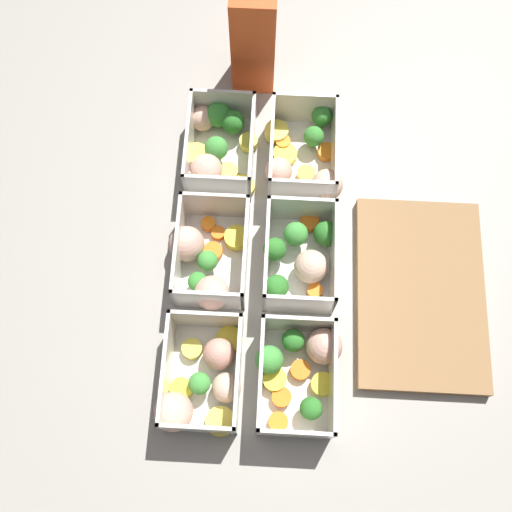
{
  "coord_description": "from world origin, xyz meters",
  "views": [
    {
      "loc": [
        0.29,
        0.01,
        0.83
      ],
      "look_at": [
        0.0,
        0.0,
        0.03
      ],
      "focal_mm": 42.0,
      "sensor_mm": 36.0,
      "label": 1
    }
  ],
  "objects_px": {
    "container_near_left": "(217,146)",
    "juice_carton": "(254,36)",
    "container_far_center": "(301,256)",
    "container_near_right": "(201,381)",
    "container_far_left": "(305,158)",
    "container_near_center": "(206,260)",
    "container_far_right": "(300,369)"
  },
  "relations": [
    {
      "from": "container_near_right",
      "to": "juice_carton",
      "type": "relative_size",
      "value": 0.79
    },
    {
      "from": "container_near_center",
      "to": "container_near_right",
      "type": "xyz_separation_m",
      "value": [
        0.17,
        0.01,
        -0.0
      ]
    },
    {
      "from": "juice_carton",
      "to": "container_near_center",
      "type": "bearing_deg",
      "value": -8.55
    },
    {
      "from": "container_far_right",
      "to": "container_near_right",
      "type": "bearing_deg",
      "value": -80.17
    },
    {
      "from": "container_near_left",
      "to": "container_far_center",
      "type": "xyz_separation_m",
      "value": [
        0.17,
        0.13,
        0.0
      ]
    },
    {
      "from": "container_far_center",
      "to": "juice_carton",
      "type": "xyz_separation_m",
      "value": [
        -0.32,
        -0.08,
        0.07
      ]
    },
    {
      "from": "juice_carton",
      "to": "container_near_left",
      "type": "bearing_deg",
      "value": -17.79
    },
    {
      "from": "container_near_right",
      "to": "container_far_center",
      "type": "xyz_separation_m",
      "value": [
        -0.18,
        0.13,
        0.0
      ]
    },
    {
      "from": "container_far_center",
      "to": "container_far_left",
      "type": "bearing_deg",
      "value": 179.43
    },
    {
      "from": "container_far_left",
      "to": "juice_carton",
      "type": "bearing_deg",
      "value": -152.19
    },
    {
      "from": "container_far_left",
      "to": "container_far_center",
      "type": "xyz_separation_m",
      "value": [
        0.16,
        -0.0,
        0.0
      ]
    },
    {
      "from": "container_far_right",
      "to": "container_far_left",
      "type": "bearing_deg",
      "value": -179.84
    },
    {
      "from": "container_far_left",
      "to": "container_far_right",
      "type": "relative_size",
      "value": 1.07
    },
    {
      "from": "container_near_left",
      "to": "juice_carton",
      "type": "distance_m",
      "value": 0.17
    },
    {
      "from": "container_far_left",
      "to": "container_far_center",
      "type": "distance_m",
      "value": 0.16
    },
    {
      "from": "container_far_center",
      "to": "container_near_center",
      "type": "bearing_deg",
      "value": -85.14
    },
    {
      "from": "container_near_center",
      "to": "container_far_left",
      "type": "bearing_deg",
      "value": 141.59
    },
    {
      "from": "container_near_right",
      "to": "container_far_center",
      "type": "distance_m",
      "value": 0.22
    },
    {
      "from": "container_near_left",
      "to": "container_far_right",
      "type": "xyz_separation_m",
      "value": [
        0.33,
        0.13,
        -0.0
      ]
    },
    {
      "from": "container_near_right",
      "to": "container_far_center",
      "type": "height_order",
      "value": "same"
    },
    {
      "from": "container_near_right",
      "to": "container_far_left",
      "type": "bearing_deg",
      "value": 159.32
    },
    {
      "from": "container_near_left",
      "to": "container_far_right",
      "type": "bearing_deg",
      "value": 22.0
    },
    {
      "from": "container_near_left",
      "to": "container_far_left",
      "type": "height_order",
      "value": "same"
    },
    {
      "from": "container_near_center",
      "to": "container_far_right",
      "type": "distance_m",
      "value": 0.2
    },
    {
      "from": "container_near_left",
      "to": "container_near_center",
      "type": "distance_m",
      "value": 0.18
    },
    {
      "from": "container_near_center",
      "to": "container_far_left",
      "type": "relative_size",
      "value": 0.97
    },
    {
      "from": "container_near_center",
      "to": "container_far_center",
      "type": "height_order",
      "value": "same"
    },
    {
      "from": "container_near_right",
      "to": "container_far_right",
      "type": "relative_size",
      "value": 1.04
    },
    {
      "from": "container_far_right",
      "to": "container_far_center",
      "type": "bearing_deg",
      "value": -179.11
    },
    {
      "from": "container_near_center",
      "to": "juice_carton",
      "type": "xyz_separation_m",
      "value": [
        -0.33,
        0.05,
        0.07
      ]
    },
    {
      "from": "container_near_left",
      "to": "juice_carton",
      "type": "xyz_separation_m",
      "value": [
        -0.15,
        0.05,
        0.07
      ]
    },
    {
      "from": "container_far_center",
      "to": "juice_carton",
      "type": "distance_m",
      "value": 0.34
    }
  ]
}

